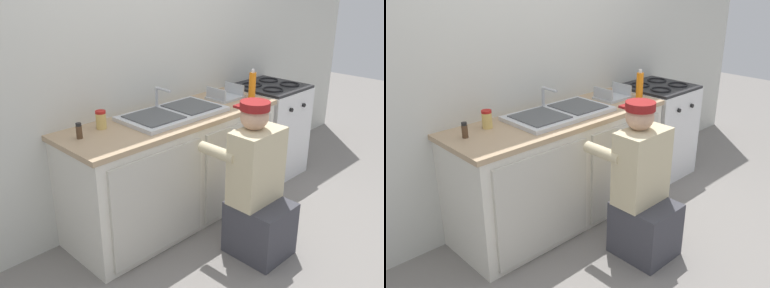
# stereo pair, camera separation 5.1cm
# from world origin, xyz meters

# --- Properties ---
(ground_plane) EXTENTS (12.00, 12.00, 0.00)m
(ground_plane) POSITION_xyz_m (0.00, 0.00, 0.00)
(ground_plane) COLOR gray
(back_wall) EXTENTS (6.00, 0.10, 2.50)m
(back_wall) POSITION_xyz_m (0.00, 0.65, 1.25)
(back_wall) COLOR silver
(back_wall) RESTS_ON ground_plane
(counter_cabinet) EXTENTS (1.78, 0.62, 0.84)m
(counter_cabinet) POSITION_xyz_m (0.00, 0.29, 0.42)
(counter_cabinet) COLOR silver
(counter_cabinet) RESTS_ON ground_plane
(countertop) EXTENTS (1.82, 0.62, 0.04)m
(countertop) POSITION_xyz_m (0.00, 0.30, 0.86)
(countertop) COLOR tan
(countertop) RESTS_ON counter_cabinet
(sink_double_basin) EXTENTS (0.80, 0.44, 0.19)m
(sink_double_basin) POSITION_xyz_m (0.00, 0.30, 0.89)
(sink_double_basin) COLOR silver
(sink_double_basin) RESTS_ON countertop
(stove_range) EXTENTS (0.60, 0.62, 0.90)m
(stove_range) POSITION_xyz_m (1.25, 0.30, 0.45)
(stove_range) COLOR white
(stove_range) RESTS_ON ground_plane
(plumber_person) EXTENTS (0.42, 0.61, 1.10)m
(plumber_person) POSITION_xyz_m (0.10, -0.44, 0.46)
(plumber_person) COLOR #3F3F47
(plumber_person) RESTS_ON ground_plane
(dish_rack_tray) EXTENTS (0.28, 0.22, 0.11)m
(dish_rack_tray) POSITION_xyz_m (0.63, 0.33, 0.90)
(dish_rack_tray) COLOR #B2B7BC
(dish_rack_tray) RESTS_ON countertop
(spice_bottle_pepper) EXTENTS (0.04, 0.04, 0.10)m
(spice_bottle_pepper) POSITION_xyz_m (-0.75, 0.38, 0.93)
(spice_bottle_pepper) COLOR #513823
(spice_bottle_pepper) RESTS_ON countertop
(condiment_jar) EXTENTS (0.07, 0.07, 0.13)m
(condiment_jar) POSITION_xyz_m (-0.55, 0.44, 0.94)
(condiment_jar) COLOR #DBB760
(condiment_jar) RESTS_ON countertop
(soap_bottle_orange) EXTENTS (0.06, 0.06, 0.25)m
(soap_bottle_orange) POSITION_xyz_m (0.81, 0.18, 0.99)
(soap_bottle_orange) COLOR orange
(soap_bottle_orange) RESTS_ON countertop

